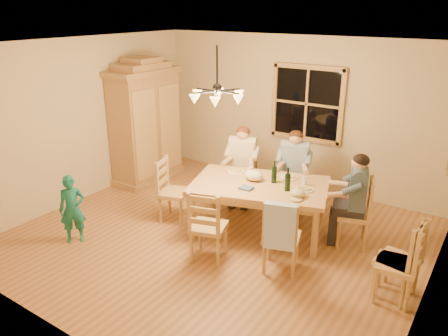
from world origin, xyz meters
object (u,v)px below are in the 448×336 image
Objects in this scene: adult_woman at (243,156)px; adult_plaid_man at (294,161)px; chair_near_right at (281,248)px; chair_end_right at (352,224)px; armoire at (146,126)px; chair_spare_back at (394,276)px; chair_far_left at (242,186)px; wine_bottle_b at (288,179)px; chair_near_left at (209,237)px; adult_slate_man at (357,189)px; chair_spare_front at (396,272)px; chair_end_left at (175,202)px; wine_bottle_a at (274,172)px; chair_far_right at (293,192)px; dining_table at (259,190)px; child at (72,209)px; chandelier at (217,95)px.

adult_woman is 0.85m from adult_plaid_man.
chair_near_right and chair_end_right have the same top height.
armoire reaches higher than chair_near_right.
chair_spare_back is at bearing 137.96° from adult_woman.
chair_end_right is at bearing 153.43° from chair_far_left.
wine_bottle_b is 0.33× the size of chair_spare_back.
chair_far_left is 1.00× the size of chair_near_left.
chair_near_left is (0.54, -1.73, 0.00)m from chair_far_left.
chair_near_left is 1.13× the size of adult_plaid_man.
adult_slate_man is 1.30m from chair_spare_front.
wine_bottle_a is (1.42, 0.55, 0.62)m from chair_end_left.
chair_far_left and chair_spare_back have the same top height.
chair_near_right is 1.13× the size of adult_slate_man.
adult_woman is at bearing 76.83° from chair_spare_front.
chair_far_right is at bearing 117.98° from chair_end_left.
armoire reaches higher than dining_table.
chair_near_right is 1.35m from chair_spare_front.
chair_end_right is at bearing -14.21° from child.
chair_end_left is 2.72m from adult_slate_man.
chair_far_right is 1.21m from wine_bottle_b.
chair_far_left and chair_far_right have the same top height.
wine_bottle_a reaches higher than child.
child is at bearing -143.67° from chandelier.
child is (-2.11, -2.68, -0.35)m from adult_plaid_man.
adult_woman is 0.88× the size of chair_spare_back.
chair_far_left is 1.22m from wine_bottle_a.
dining_table is at bearing 179.46° from wine_bottle_b.
wine_bottle_b reaches higher than child.
wine_bottle_b is at bearing 85.58° from chair_end_left.
chair_end_left is 3.34m from chair_spare_back.
chair_near_left is 1.00× the size of chair_spare_back.
wine_bottle_b is 0.33× the size of chair_spare_front.
chair_near_left is 1.89m from adult_woman.
armoire is at bearing 141.30° from chair_near_right.
adult_slate_man is at bearing 32.77° from chair_spare_back.
chair_near_right is at bearing 117.90° from chair_far_left.
adult_woman is at bearing -93.40° from chair_far_left.
adult_slate_man is at bearing 25.83° from wine_bottle_b.
adult_slate_man is 0.88× the size of chair_spare_front.
wine_bottle_b is at bearing 130.72° from chair_far_left.
chair_far_right is (0.08, 0.98, -0.36)m from dining_table.
chair_spare_front is (1.91, -0.63, -0.62)m from wine_bottle_a.
chair_far_left reaches higher than child.
chair_far_right is (0.47, 1.48, -1.77)m from chandelier.
wine_bottle_a is (0.34, 1.16, 0.62)m from chair_near_left.
chair_spare_back is at bearing -13.99° from armoire.
chair_end_left is 3.00× the size of wine_bottle_a.
chair_end_right is 1.00× the size of chair_spare_front.
adult_plaid_man is (-0.64, 1.70, 0.54)m from chair_near_right.
chair_far_right is at bearing 64.80° from chair_near_left.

